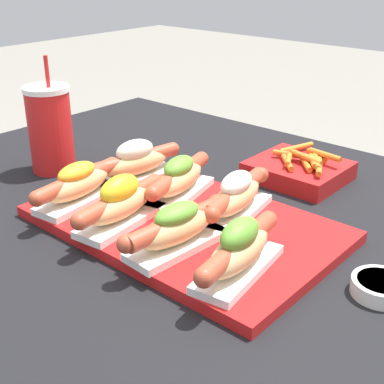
% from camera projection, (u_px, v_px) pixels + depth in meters
% --- Properties ---
extents(serving_tray, '(0.48, 0.30, 0.02)m').
position_uv_depth(serving_tray, '(184.00, 223.00, 0.86)').
color(serving_tray, red).
rests_on(serving_tray, patio_table).
extents(hot_dog_0, '(0.08, 0.20, 0.07)m').
position_uv_depth(hot_dog_0, '(78.00, 184.00, 0.90)').
color(hot_dog_0, white).
rests_on(hot_dog_0, serving_tray).
extents(hot_dog_1, '(0.08, 0.20, 0.08)m').
position_uv_depth(hot_dog_1, '(120.00, 203.00, 0.83)').
color(hot_dog_1, white).
rests_on(hot_dog_1, serving_tray).
extents(hot_dog_2, '(0.07, 0.20, 0.07)m').
position_uv_depth(hot_dog_2, '(175.00, 227.00, 0.76)').
color(hot_dog_2, white).
rests_on(hot_dog_2, serving_tray).
extents(hot_dog_3, '(0.08, 0.20, 0.08)m').
position_uv_depth(hot_dog_3, '(239.00, 250.00, 0.70)').
color(hot_dog_3, white).
rests_on(hot_dog_3, serving_tray).
extents(hot_dog_4, '(0.08, 0.20, 0.08)m').
position_uv_depth(hot_dog_4, '(135.00, 162.00, 0.99)').
color(hot_dog_4, white).
rests_on(hot_dog_4, serving_tray).
extents(hot_dog_5, '(0.10, 0.20, 0.07)m').
position_uv_depth(hot_dog_5, '(179.00, 178.00, 0.92)').
color(hot_dog_5, white).
rests_on(hot_dog_5, serving_tray).
extents(hot_dog_6, '(0.09, 0.20, 0.07)m').
position_uv_depth(hot_dog_6, '(238.00, 197.00, 0.85)').
color(hot_dog_6, white).
rests_on(hot_dog_6, serving_tray).
extents(sauce_bowl, '(0.08, 0.08, 0.02)m').
position_uv_depth(sauce_bowl, '(381.00, 286.00, 0.70)').
color(sauce_bowl, silver).
rests_on(sauce_bowl, patio_table).
extents(drink_cup, '(0.09, 0.09, 0.23)m').
position_uv_depth(drink_cup, '(50.00, 129.00, 1.06)').
color(drink_cup, red).
rests_on(drink_cup, patio_table).
extents(fries_basket, '(0.17, 0.17, 0.06)m').
position_uv_depth(fries_basket, '(299.00, 170.00, 1.04)').
color(fries_basket, '#B21919').
rests_on(fries_basket, patio_table).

